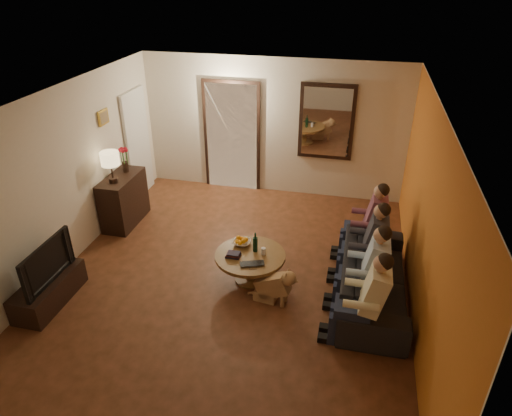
% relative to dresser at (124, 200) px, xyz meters
% --- Properties ---
extents(floor, '(5.00, 6.00, 0.01)m').
position_rel_dresser_xyz_m(floor, '(2.25, -1.16, -0.44)').
color(floor, '#492913').
rests_on(floor, ground).
extents(ceiling, '(5.00, 6.00, 0.01)m').
position_rel_dresser_xyz_m(ceiling, '(2.25, -1.16, 2.16)').
color(ceiling, white).
rests_on(ceiling, back_wall).
extents(back_wall, '(5.00, 0.02, 2.60)m').
position_rel_dresser_xyz_m(back_wall, '(2.25, 1.84, 0.86)').
color(back_wall, beige).
rests_on(back_wall, floor).
extents(front_wall, '(5.00, 0.02, 2.60)m').
position_rel_dresser_xyz_m(front_wall, '(2.25, -4.16, 0.86)').
color(front_wall, beige).
rests_on(front_wall, floor).
extents(left_wall, '(0.02, 6.00, 2.60)m').
position_rel_dresser_xyz_m(left_wall, '(-0.25, -1.16, 0.86)').
color(left_wall, beige).
rests_on(left_wall, floor).
extents(right_wall, '(0.02, 6.00, 2.60)m').
position_rel_dresser_xyz_m(right_wall, '(4.75, -1.16, 0.86)').
color(right_wall, beige).
rests_on(right_wall, floor).
extents(orange_accent, '(0.01, 6.00, 2.60)m').
position_rel_dresser_xyz_m(orange_accent, '(4.74, -1.16, 0.86)').
color(orange_accent, orange).
rests_on(orange_accent, right_wall).
extents(kitchen_doorway, '(1.00, 0.06, 2.10)m').
position_rel_dresser_xyz_m(kitchen_doorway, '(1.45, 1.82, 0.61)').
color(kitchen_doorway, '#FFE0A5').
rests_on(kitchen_doorway, floor).
extents(door_trim, '(1.12, 0.04, 2.22)m').
position_rel_dresser_xyz_m(door_trim, '(1.45, 1.81, 0.61)').
color(door_trim, black).
rests_on(door_trim, floor).
extents(fridge_glimpse, '(0.45, 0.03, 1.70)m').
position_rel_dresser_xyz_m(fridge_glimpse, '(1.70, 1.82, 0.46)').
color(fridge_glimpse, silver).
rests_on(fridge_glimpse, floor).
extents(mirror_frame, '(1.00, 0.05, 1.40)m').
position_rel_dresser_xyz_m(mirror_frame, '(3.25, 1.80, 1.06)').
color(mirror_frame, black).
rests_on(mirror_frame, back_wall).
extents(mirror_glass, '(0.86, 0.02, 1.26)m').
position_rel_dresser_xyz_m(mirror_glass, '(3.25, 1.77, 1.06)').
color(mirror_glass, white).
rests_on(mirror_glass, back_wall).
extents(white_door, '(0.06, 0.85, 2.04)m').
position_rel_dresser_xyz_m(white_door, '(-0.21, 1.14, 0.58)').
color(white_door, white).
rests_on(white_door, floor).
extents(framed_art, '(0.03, 0.28, 0.24)m').
position_rel_dresser_xyz_m(framed_art, '(-0.22, 0.14, 1.41)').
color(framed_art, '#B28C33').
rests_on(framed_art, left_wall).
extents(art_canvas, '(0.01, 0.22, 0.18)m').
position_rel_dresser_xyz_m(art_canvas, '(-0.21, 0.14, 1.41)').
color(art_canvas, brown).
rests_on(art_canvas, left_wall).
extents(dresser, '(0.45, 0.99, 0.88)m').
position_rel_dresser_xyz_m(dresser, '(0.00, 0.00, 0.00)').
color(dresser, black).
rests_on(dresser, floor).
extents(table_lamp, '(0.30, 0.30, 0.54)m').
position_rel_dresser_xyz_m(table_lamp, '(0.00, -0.22, 0.71)').
color(table_lamp, beige).
rests_on(table_lamp, dresser).
extents(flower_vase, '(0.14, 0.14, 0.44)m').
position_rel_dresser_xyz_m(flower_vase, '(0.00, 0.22, 0.66)').
color(flower_vase, red).
rests_on(flower_vase, dresser).
extents(tv_stand, '(0.45, 1.10, 0.37)m').
position_rel_dresser_xyz_m(tv_stand, '(0.00, -2.20, -0.26)').
color(tv_stand, black).
rests_on(tv_stand, floor).
extents(tv, '(0.99, 0.13, 0.57)m').
position_rel_dresser_xyz_m(tv, '(0.00, -2.20, 0.21)').
color(tv, black).
rests_on(tv, tv_stand).
extents(sofa, '(2.19, 0.86, 0.64)m').
position_rel_dresser_xyz_m(sofa, '(4.24, -1.11, -0.12)').
color(sofa, black).
rests_on(sofa, floor).
extents(person_a, '(0.60, 0.40, 1.20)m').
position_rel_dresser_xyz_m(person_a, '(4.14, -2.01, 0.16)').
color(person_a, tan).
rests_on(person_a, sofa).
extents(person_b, '(0.60, 0.40, 1.20)m').
position_rel_dresser_xyz_m(person_b, '(4.14, -1.41, 0.16)').
color(person_b, tan).
rests_on(person_b, sofa).
extents(person_c, '(0.60, 0.40, 1.20)m').
position_rel_dresser_xyz_m(person_c, '(4.14, -0.81, 0.16)').
color(person_c, tan).
rests_on(person_c, sofa).
extents(person_d, '(0.60, 0.40, 1.20)m').
position_rel_dresser_xyz_m(person_d, '(4.14, -0.21, 0.16)').
color(person_d, tan).
rests_on(person_d, sofa).
extents(dog, '(0.59, 0.32, 0.56)m').
position_rel_dresser_xyz_m(dog, '(2.93, -1.51, -0.16)').
color(dog, '#9B7747').
rests_on(dog, floor).
extents(coffee_table, '(1.18, 1.18, 0.45)m').
position_rel_dresser_xyz_m(coffee_table, '(2.53, -1.14, -0.21)').
color(coffee_table, brown).
rests_on(coffee_table, floor).
extents(bowl, '(0.26, 0.26, 0.06)m').
position_rel_dresser_xyz_m(bowl, '(2.35, -0.92, 0.04)').
color(bowl, white).
rests_on(bowl, coffee_table).
extents(oranges, '(0.20, 0.20, 0.08)m').
position_rel_dresser_xyz_m(oranges, '(2.35, -0.92, 0.11)').
color(oranges, orange).
rests_on(oranges, bowl).
extents(wine_bottle, '(0.07, 0.07, 0.31)m').
position_rel_dresser_xyz_m(wine_bottle, '(2.58, -1.04, 0.17)').
color(wine_bottle, black).
rests_on(wine_bottle, coffee_table).
extents(wine_glass, '(0.06, 0.06, 0.10)m').
position_rel_dresser_xyz_m(wine_glass, '(2.71, -1.09, 0.06)').
color(wine_glass, silver).
rests_on(wine_glass, coffee_table).
extents(book_stack, '(0.20, 0.15, 0.07)m').
position_rel_dresser_xyz_m(book_stack, '(2.31, -1.24, 0.05)').
color(book_stack, black).
rests_on(book_stack, coffee_table).
extents(laptop, '(0.38, 0.31, 0.03)m').
position_rel_dresser_xyz_m(laptop, '(2.63, -1.42, 0.02)').
color(laptop, black).
rests_on(laptop, coffee_table).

